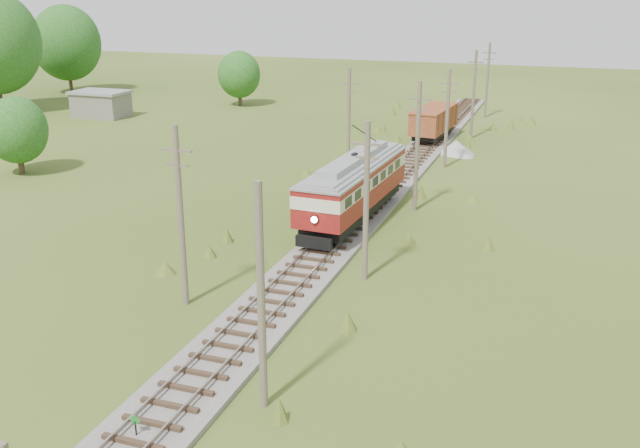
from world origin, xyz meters
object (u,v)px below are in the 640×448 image
at_px(gravel_pile, 457,148).
at_px(gondola, 434,121).
at_px(streetcar, 354,182).
at_px(switch_marker, 135,425).

bearing_deg(gravel_pile, gondola, 123.20).
xyz_separation_m(gondola, gravel_pile, (3.21, -4.90, -1.52)).
height_order(gondola, gravel_pile, gondola).
bearing_deg(streetcar, gravel_pile, 84.91).
relative_size(streetcar, gondola, 1.54).
relative_size(switch_marker, streetcar, 0.08).
distance_m(switch_marker, gondola, 52.90).
bearing_deg(streetcar, switch_marker, -87.51).
xyz_separation_m(switch_marker, gondola, (0.20, 52.87, 1.48)).
bearing_deg(switch_marker, gravel_pile, 85.94).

